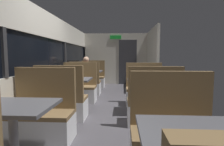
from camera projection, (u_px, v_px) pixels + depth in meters
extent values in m
cube|color=#423F44|center=(108.00, 113.00, 4.06)|extent=(3.30, 9.20, 0.02)
cube|color=beige|center=(45.00, 91.00, 4.10)|extent=(0.08, 8.40, 0.95)
cube|color=beige|center=(43.00, 23.00, 3.96)|extent=(0.08, 8.40, 0.60)
cube|color=black|center=(44.00, 54.00, 4.02)|extent=(0.03, 8.40, 0.75)
cube|color=#2D2D30|center=(4.00, 53.00, 2.63)|extent=(0.06, 0.08, 0.75)
cube|color=#2D2D30|center=(65.00, 54.00, 5.41)|extent=(0.06, 0.08, 0.75)
cube|color=#2D2D30|center=(85.00, 55.00, 8.20)|extent=(0.06, 0.08, 0.75)
cube|color=beige|center=(116.00, 59.00, 8.13)|extent=(2.90, 0.08, 2.30)
cube|color=#333338|center=(128.00, 62.00, 8.06)|extent=(0.80, 0.04, 2.00)
cube|color=green|center=(116.00, 37.00, 7.98)|extent=(0.50, 0.03, 0.16)
cube|color=beige|center=(152.00, 59.00, 6.85)|extent=(0.08, 2.40, 2.30)
cylinder|color=#9E9EA3|center=(14.00, 139.00, 2.01)|extent=(0.10, 0.10, 0.70)
cube|color=#4C4C51|center=(12.00, 107.00, 1.97)|extent=(0.90, 0.70, 0.04)
cube|color=silver|center=(41.00, 128.00, 2.68)|extent=(0.95, 0.50, 0.39)
cube|color=brown|center=(41.00, 114.00, 2.65)|extent=(0.95, 0.50, 0.06)
cube|color=brown|center=(46.00, 88.00, 2.83)|extent=(0.95, 0.08, 0.65)
cylinder|color=#9E9EA3|center=(72.00, 95.00, 4.30)|extent=(0.10, 0.10, 0.70)
cube|color=#4C4C51|center=(72.00, 79.00, 4.27)|extent=(0.90, 0.70, 0.04)
cube|color=silver|center=(63.00, 109.00, 3.66)|extent=(0.95, 0.50, 0.39)
cube|color=brown|center=(63.00, 98.00, 3.64)|extent=(0.95, 0.50, 0.06)
cube|color=brown|center=(59.00, 82.00, 3.40)|extent=(0.95, 0.08, 0.65)
cube|color=silver|center=(79.00, 95.00, 4.97)|extent=(0.95, 0.50, 0.39)
cube|color=brown|center=(79.00, 87.00, 4.95)|extent=(0.95, 0.50, 0.06)
cube|color=brown|center=(80.00, 74.00, 5.12)|extent=(0.95, 0.08, 0.65)
cylinder|color=#9E9EA3|center=(90.00, 81.00, 6.60)|extent=(0.10, 0.10, 0.70)
cube|color=#4C4C51|center=(90.00, 71.00, 6.56)|extent=(0.90, 0.70, 0.04)
cube|color=silver|center=(86.00, 89.00, 5.95)|extent=(0.95, 0.50, 0.39)
cube|color=brown|center=(86.00, 82.00, 5.93)|extent=(0.95, 0.50, 0.06)
cube|color=brown|center=(84.00, 72.00, 5.69)|extent=(0.95, 0.08, 0.65)
cube|color=silver|center=(93.00, 83.00, 7.27)|extent=(0.95, 0.50, 0.39)
cube|color=brown|center=(93.00, 77.00, 7.25)|extent=(0.95, 0.50, 0.06)
cube|color=brown|center=(93.00, 68.00, 7.42)|extent=(0.95, 0.08, 0.65)
cube|color=#4C4C51|center=(203.00, 134.00, 1.27)|extent=(0.90, 0.70, 0.04)
cube|color=brown|center=(174.00, 134.00, 1.95)|extent=(0.95, 0.50, 0.06)
cube|color=brown|center=(170.00, 98.00, 2.13)|extent=(0.95, 0.08, 0.65)
cylinder|color=#9E9EA3|center=(148.00, 97.00, 4.00)|extent=(0.10, 0.10, 0.70)
cube|color=#4C4C51|center=(148.00, 81.00, 3.96)|extent=(0.90, 0.70, 0.04)
cube|color=silver|center=(153.00, 114.00, 3.35)|extent=(0.95, 0.50, 0.39)
cube|color=brown|center=(153.00, 102.00, 3.33)|extent=(0.95, 0.50, 0.06)
cube|color=brown|center=(155.00, 85.00, 3.09)|extent=(0.95, 0.08, 0.65)
cube|color=silver|center=(144.00, 97.00, 4.67)|extent=(0.95, 0.50, 0.39)
cube|color=brown|center=(144.00, 89.00, 4.64)|extent=(0.95, 0.50, 0.06)
cube|color=brown|center=(144.00, 75.00, 4.82)|extent=(0.95, 0.08, 0.65)
cube|color=#26262D|center=(86.00, 88.00, 5.95)|extent=(0.30, 0.36, 0.45)
cube|color=#8C664C|center=(86.00, 72.00, 5.95)|extent=(0.34, 0.22, 0.60)
sphere|color=tan|center=(86.00, 60.00, 5.93)|extent=(0.20, 0.20, 0.20)
cylinder|color=#8C664C|center=(81.00, 71.00, 6.14)|extent=(0.07, 0.28, 0.07)
cylinder|color=#8C664C|center=(93.00, 71.00, 6.12)|extent=(0.07, 0.28, 0.07)
cylinder|color=#26598C|center=(60.00, 77.00, 4.10)|extent=(0.07, 0.07, 0.09)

